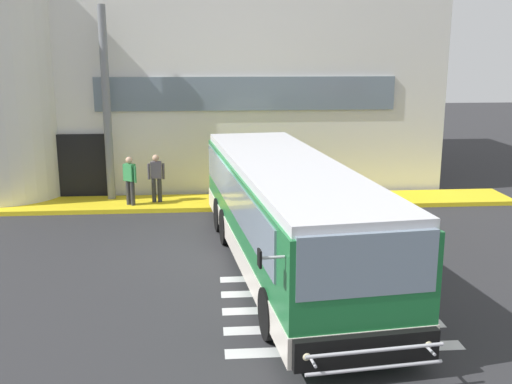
% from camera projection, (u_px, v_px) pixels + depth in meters
% --- Properties ---
extents(ground_plane, '(80.00, 90.00, 0.02)m').
position_uv_depth(ground_plane, '(225.00, 248.00, 16.61)').
color(ground_plane, '#2B2B2D').
rests_on(ground_plane, ground).
extents(bay_paint_stripes, '(4.40, 3.96, 0.01)m').
position_uv_depth(bay_paint_stripes, '(326.00, 308.00, 12.69)').
color(bay_paint_stripes, silver).
rests_on(bay_paint_stripes, ground).
extents(terminal_building, '(18.63, 13.80, 8.28)m').
position_uv_depth(terminal_building, '(201.00, 78.00, 26.79)').
color(terminal_building, silver).
rests_on(terminal_building, ground).
extents(boarding_curb, '(20.83, 2.00, 0.15)m').
position_uv_depth(boarding_curb, '(221.00, 202.00, 21.25)').
color(boarding_curb, yellow).
rests_on(boarding_curb, ground).
extents(entry_support_column, '(0.28, 0.28, 6.67)m').
position_uv_depth(entry_support_column, '(107.00, 105.00, 20.74)').
color(entry_support_column, slate).
rests_on(entry_support_column, boarding_curb).
extents(bus_main_foreground, '(3.76, 11.50, 2.70)m').
position_uv_depth(bus_main_foreground, '(286.00, 217.00, 14.72)').
color(bus_main_foreground, '#1E7238').
rests_on(bus_main_foreground, ground).
extents(passenger_near_column, '(0.49, 0.41, 1.68)m').
position_uv_depth(passenger_near_column, '(130.00, 178.00, 20.38)').
color(passenger_near_column, '#2D2D33').
rests_on(passenger_near_column, boarding_curb).
extents(passenger_by_doorway, '(0.59, 0.39, 1.68)m').
position_uv_depth(passenger_by_doorway, '(156.00, 175.00, 20.80)').
color(passenger_by_doorway, '#2D2D33').
rests_on(passenger_by_doorway, boarding_curb).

